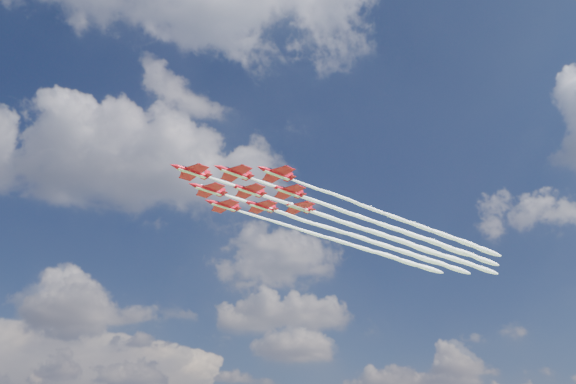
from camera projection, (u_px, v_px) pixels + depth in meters
name	position (u px, v px, depth m)	size (l,w,h in m)	color
jet_lead	(320.00, 214.00, 176.35)	(87.57, 51.80, 3.02)	red
jet_row2_port	(356.00, 215.00, 176.86)	(87.57, 51.80, 3.02)	red
jet_row2_starb	(327.00, 228.00, 186.23)	(87.57, 51.80, 3.02)	red
jet_row3_port	(391.00, 216.00, 177.37)	(87.57, 51.80, 3.02)	red
jet_row3_centre	(361.00, 228.00, 186.74)	(87.57, 51.80, 3.02)	red
jet_row3_starb	(334.00, 240.00, 196.10)	(87.57, 51.80, 3.02)	red
jet_row4_port	(395.00, 229.00, 187.25)	(87.57, 51.80, 3.02)	red
jet_row4_starb	(367.00, 240.00, 196.62)	(87.57, 51.80, 3.02)	red
jet_tail	(399.00, 241.00, 197.13)	(87.57, 51.80, 3.02)	red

